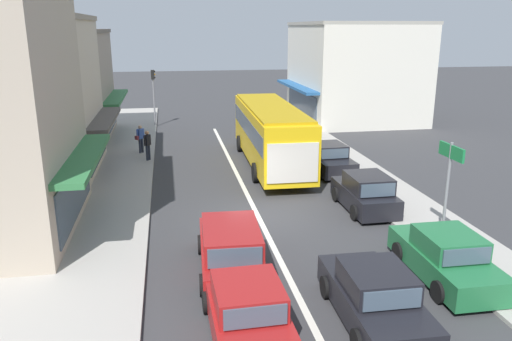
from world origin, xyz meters
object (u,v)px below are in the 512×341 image
parked_sedan_kerb_third (327,159)px  traffic_light_downstreet (153,88)px  sedan_behind_bus_mid (247,313)px  directional_road_sign (449,170)px  parked_sedan_kerb_front (446,258)px  parked_hatchback_kerb_second (365,193)px  city_bus (270,131)px  sedan_adjacent_lane_lead (374,297)px  pedestrian_browsing_midblock (148,144)px  pedestrian_with_handbag_near (140,137)px  wagon_queue_gap_filler (231,250)px

parked_sedan_kerb_third → traffic_light_downstreet: bearing=122.7°
sedan_behind_bus_mid → directional_road_sign: 8.61m
parked_sedan_kerb_front → parked_sedan_kerb_third: size_ratio=0.99×
traffic_light_downstreet → parked_hatchback_kerb_second: bearing=-66.2°
city_bus → directional_road_sign: size_ratio=3.03×
sedan_adjacent_lane_lead → pedestrian_browsing_midblock: pedestrian_browsing_midblock is taller
directional_road_sign → pedestrian_browsing_midblock: directional_road_sign is taller
directional_road_sign → pedestrian_with_handbag_near: directional_road_sign is taller
pedestrian_browsing_midblock → wagon_queue_gap_filler: bearing=-78.2°
parked_sedan_kerb_front → sedan_adjacent_lane_lead: bearing=-149.5°
directional_road_sign → parked_sedan_kerb_third: bearing=95.9°
city_bus → sedan_behind_bus_mid: bearing=-103.6°
city_bus → pedestrian_browsing_midblock: city_bus is taller
wagon_queue_gap_filler → parked_sedan_kerb_front: (6.17, -1.46, -0.08)m
parked_hatchback_kerb_second → parked_sedan_kerb_third: 5.77m
sedan_adjacent_lane_lead → wagon_queue_gap_filler: size_ratio=0.92×
sedan_adjacent_lane_lead → parked_sedan_kerb_front: (2.96, 1.74, 0.00)m
sedan_adjacent_lane_lead → pedestrian_with_handbag_near: 19.65m
traffic_light_downstreet → pedestrian_with_handbag_near: (-0.67, -8.81, -1.79)m
parked_hatchback_kerb_second → pedestrian_browsing_midblock: size_ratio=2.27×
parked_hatchback_kerb_second → pedestrian_with_handbag_near: 14.37m
parked_hatchback_kerb_second → pedestrian_browsing_midblock: pedestrian_browsing_midblock is taller
city_bus → parked_sedan_kerb_front: size_ratio=2.58×
sedan_behind_bus_mid → parked_hatchback_kerb_second: 9.87m
traffic_light_downstreet → pedestrian_browsing_midblock: traffic_light_downstreet is taller
pedestrian_with_handbag_near → pedestrian_browsing_midblock: bearing=-75.5°
parked_hatchback_kerb_second → directional_road_sign: size_ratio=1.03×
city_bus → traffic_light_downstreet: size_ratio=2.60×
wagon_queue_gap_filler → parked_hatchback_kerb_second: size_ratio=1.24×
wagon_queue_gap_filler → traffic_light_downstreet: (-2.62, 24.14, 2.11)m
traffic_light_downstreet → pedestrian_browsing_midblock: 10.72m
pedestrian_with_handbag_near → wagon_queue_gap_filler: bearing=-77.9°
traffic_light_downstreet → directional_road_sign: 25.49m
wagon_queue_gap_filler → parked_hatchback_kerb_second: 7.50m
traffic_light_downstreet → directional_road_sign: (9.93, -23.47, -0.18)m
sedan_adjacent_lane_lead → parked_sedan_kerb_third: 13.75m
parked_hatchback_kerb_second → traffic_light_downstreet: 21.65m
sedan_behind_bus_mid → directional_road_sign: (7.34, 4.02, 2.01)m
traffic_light_downstreet → city_bus: bearing=-62.9°
parked_hatchback_kerb_second → pedestrian_with_handbag_near: size_ratio=2.27×
directional_road_sign → traffic_light_downstreet: bearing=112.9°
sedan_behind_bus_mid → parked_hatchback_kerb_second: bearing=51.9°
sedan_behind_bus_mid → pedestrian_with_handbag_near: pedestrian_with_handbag_near is taller
parked_hatchback_kerb_second → parked_sedan_kerb_third: size_ratio=0.87×
traffic_light_downstreet → pedestrian_with_handbag_near: size_ratio=2.58×
parked_sedan_kerb_third → pedestrian_browsing_midblock: 9.78m
parked_hatchback_kerb_second → parked_sedan_kerb_third: (0.27, 5.76, -0.05)m
parked_sedan_kerb_third → pedestrian_with_handbag_near: (-9.62, 5.14, 0.40)m
parked_sedan_kerb_front → wagon_queue_gap_filler: bearing=166.7°
traffic_light_downstreet → pedestrian_browsing_midblock: size_ratio=2.58×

